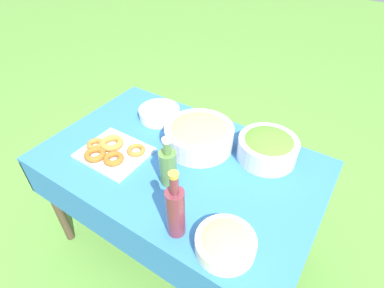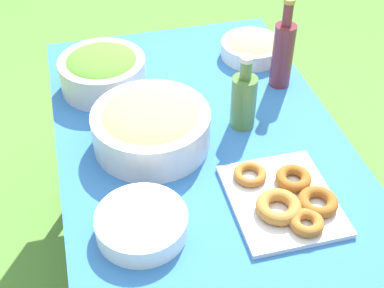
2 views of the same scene
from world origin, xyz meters
name	(u,v)px [view 1 (image 1 of 2)]	position (x,y,z in m)	size (l,w,h in m)	color
ground_plane	(182,241)	(0.00, 0.00, 0.00)	(14.00, 14.00, 0.00)	#568C38
picnic_table	(180,173)	(0.00, 0.00, 0.63)	(1.39, 0.88, 0.72)	#2D6BB2
salad_bowl	(268,147)	(0.35, 0.26, 0.79)	(0.29, 0.29, 0.13)	silver
pasta_bowl	(226,243)	(0.42, -0.31, 0.76)	(0.23, 0.23, 0.08)	silver
donut_platter	(112,151)	(-0.31, -0.15, 0.74)	(0.33, 0.29, 0.05)	silver
plate_stack	(159,113)	(-0.31, 0.24, 0.75)	(0.24, 0.24, 0.06)	white
olive_oil_bottle	(168,166)	(0.04, -0.14, 0.82)	(0.08, 0.08, 0.25)	#4C7238
wine_bottle	(176,211)	(0.23, -0.34, 0.85)	(0.07, 0.07, 0.32)	maroon
bread_bowl	(199,134)	(0.02, 0.15, 0.79)	(0.36, 0.36, 0.14)	silver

